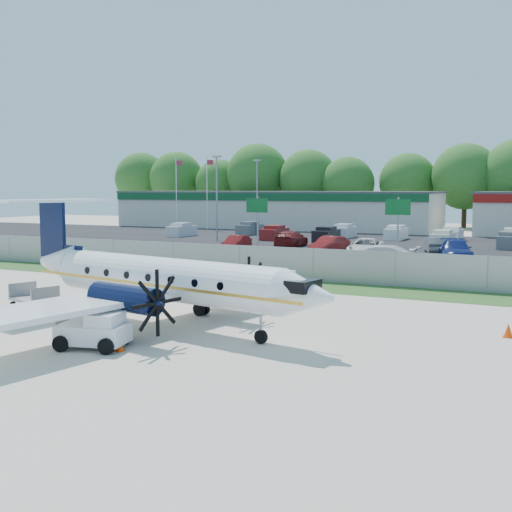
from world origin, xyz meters
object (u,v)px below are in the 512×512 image
at_px(pushback_tug, 96,331).
at_px(baggage_cart_near, 34,299).
at_px(aircraft, 159,278).
at_px(baggage_cart_far, 83,330).

bearing_deg(pushback_tug, baggage_cart_near, 148.89).
relative_size(aircraft, baggage_cart_near, 6.42).
distance_m(baggage_cart_near, baggage_cart_far, 7.07).
bearing_deg(baggage_cart_near, aircraft, -2.11).
distance_m(aircraft, baggage_cart_near, 7.26).
height_order(pushback_tug, baggage_cart_far, pushback_tug).
xyz_separation_m(baggage_cart_near, baggage_cart_far, (6.03, -3.70, -0.13)).
bearing_deg(baggage_cart_far, baggage_cart_near, 148.46).
relative_size(aircraft, baggage_cart_far, 8.54).
height_order(pushback_tug, baggage_cart_near, pushback_tug).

